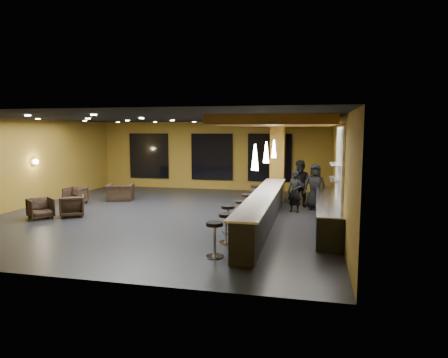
% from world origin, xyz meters
% --- Properties ---
extents(floor, '(12.00, 13.00, 0.10)m').
position_xyz_m(floor, '(0.00, 0.00, -0.05)').
color(floor, black).
rests_on(floor, ground).
extents(ceiling, '(12.00, 13.00, 0.10)m').
position_xyz_m(ceiling, '(0.00, 0.00, 3.55)').
color(ceiling, black).
extents(wall_back, '(12.00, 0.10, 3.50)m').
position_xyz_m(wall_back, '(0.00, 6.55, 1.75)').
color(wall_back, olive).
rests_on(wall_back, floor).
extents(wall_front, '(12.00, 0.10, 3.50)m').
position_xyz_m(wall_front, '(0.00, -6.55, 1.75)').
color(wall_front, olive).
rests_on(wall_front, floor).
extents(wall_left, '(0.10, 13.00, 3.50)m').
position_xyz_m(wall_left, '(-6.05, 0.00, 1.75)').
color(wall_left, olive).
rests_on(wall_left, floor).
extents(wall_right, '(0.10, 13.00, 3.50)m').
position_xyz_m(wall_right, '(6.05, 0.00, 1.75)').
color(wall_right, olive).
rests_on(wall_right, floor).
extents(wood_soffit, '(3.60, 8.00, 0.28)m').
position_xyz_m(wood_soffit, '(4.00, 1.00, 3.36)').
color(wood_soffit, brown).
rests_on(wood_soffit, ceiling).
extents(window_left, '(2.20, 0.06, 2.40)m').
position_xyz_m(window_left, '(-3.50, 6.44, 1.70)').
color(window_left, black).
rests_on(window_left, wall_back).
extents(window_center, '(2.20, 0.06, 2.40)m').
position_xyz_m(window_center, '(0.00, 6.44, 1.70)').
color(window_center, black).
rests_on(window_center, wall_back).
extents(window_right, '(2.20, 0.06, 2.40)m').
position_xyz_m(window_right, '(3.00, 6.44, 1.70)').
color(window_right, black).
rests_on(window_right, wall_back).
extents(tile_backsplash, '(0.06, 3.20, 2.40)m').
position_xyz_m(tile_backsplash, '(5.96, -1.00, 2.00)').
color(tile_backsplash, white).
rests_on(tile_backsplash, wall_right).
extents(bar_counter, '(0.60, 8.00, 1.00)m').
position_xyz_m(bar_counter, '(3.65, -1.00, 0.50)').
color(bar_counter, black).
rests_on(bar_counter, floor).
extents(bar_top, '(0.78, 8.10, 0.05)m').
position_xyz_m(bar_top, '(3.65, -1.00, 1.02)').
color(bar_top, white).
rests_on(bar_top, bar_counter).
extents(prep_counter, '(0.70, 6.00, 0.86)m').
position_xyz_m(prep_counter, '(5.65, -0.50, 0.43)').
color(prep_counter, black).
rests_on(prep_counter, floor).
extents(prep_top, '(0.72, 6.00, 0.03)m').
position_xyz_m(prep_top, '(5.65, -0.50, 0.89)').
color(prep_top, silver).
rests_on(prep_top, prep_counter).
extents(wall_shelf_lower, '(0.30, 1.50, 0.03)m').
position_xyz_m(wall_shelf_lower, '(5.82, -1.20, 1.60)').
color(wall_shelf_lower, silver).
rests_on(wall_shelf_lower, wall_right).
extents(wall_shelf_upper, '(0.30, 1.50, 0.03)m').
position_xyz_m(wall_shelf_upper, '(5.82, -1.20, 2.05)').
color(wall_shelf_upper, silver).
rests_on(wall_shelf_upper, wall_right).
extents(column, '(0.60, 0.60, 3.50)m').
position_xyz_m(column, '(3.65, 3.60, 1.75)').
color(column, olive).
rests_on(column, floor).
extents(wall_sconce, '(0.22, 0.22, 0.22)m').
position_xyz_m(wall_sconce, '(-5.88, 0.50, 1.80)').
color(wall_sconce, '#FFE5B2').
rests_on(wall_sconce, wall_left).
extents(pendant_0, '(0.20, 0.20, 0.70)m').
position_xyz_m(pendant_0, '(3.65, -3.00, 2.35)').
color(pendant_0, white).
rests_on(pendant_0, wood_soffit).
extents(pendant_1, '(0.20, 0.20, 0.70)m').
position_xyz_m(pendant_1, '(3.65, -0.50, 2.35)').
color(pendant_1, white).
rests_on(pendant_1, wood_soffit).
extents(pendant_2, '(0.20, 0.20, 0.70)m').
position_xyz_m(pendant_2, '(3.65, 2.00, 2.35)').
color(pendant_2, white).
rests_on(pendant_2, wood_soffit).
extents(staff_a, '(0.67, 0.56, 1.56)m').
position_xyz_m(staff_a, '(4.52, 1.41, 0.78)').
color(staff_a, black).
rests_on(staff_a, floor).
extents(staff_b, '(1.11, 1.00, 1.88)m').
position_xyz_m(staff_b, '(4.70, 2.55, 0.94)').
color(staff_b, black).
rests_on(staff_b, floor).
extents(staff_c, '(0.91, 0.63, 1.78)m').
position_xyz_m(staff_c, '(5.25, 2.15, 0.89)').
color(staff_c, black).
rests_on(staff_c, floor).
extents(armchair_a, '(1.09, 1.08, 0.72)m').
position_xyz_m(armchair_a, '(-4.10, -1.65, 0.36)').
color(armchair_a, black).
rests_on(armchair_a, floor).
extents(armchair_b, '(1.13, 1.13, 0.76)m').
position_xyz_m(armchair_b, '(-3.22, -1.11, 0.38)').
color(armchair_b, black).
rests_on(armchair_b, floor).
extents(armchair_c, '(0.79, 0.81, 0.71)m').
position_xyz_m(armchair_c, '(-4.50, 1.08, 0.35)').
color(armchair_c, black).
rests_on(armchair_c, floor).
extents(armchair_d, '(1.32, 1.22, 0.72)m').
position_xyz_m(armchair_d, '(-3.08, 2.30, 0.36)').
color(armchair_d, black).
rests_on(armchair_d, floor).
extents(bar_stool_0, '(0.44, 0.44, 0.87)m').
position_xyz_m(bar_stool_0, '(2.90, -4.46, 0.56)').
color(bar_stool_0, silver).
rests_on(bar_stool_0, floor).
extents(bar_stool_1, '(0.41, 0.41, 0.82)m').
position_xyz_m(bar_stool_1, '(2.90, -3.21, 0.52)').
color(bar_stool_1, silver).
rests_on(bar_stool_1, floor).
extents(bar_stool_2, '(0.43, 0.43, 0.84)m').
position_xyz_m(bar_stool_2, '(2.73, -2.18, 0.54)').
color(bar_stool_2, silver).
rests_on(bar_stool_2, floor).
extents(bar_stool_3, '(0.39, 0.39, 0.76)m').
position_xyz_m(bar_stool_3, '(2.87, -0.87, 0.49)').
color(bar_stool_3, silver).
rests_on(bar_stool_3, floor).
extents(bar_stool_4, '(0.41, 0.41, 0.82)m').
position_xyz_m(bar_stool_4, '(2.90, 0.21, 0.52)').
color(bar_stool_4, silver).
rests_on(bar_stool_4, floor).
extents(bar_stool_5, '(0.39, 0.39, 0.78)m').
position_xyz_m(bar_stool_5, '(2.94, 1.36, 0.50)').
color(bar_stool_5, silver).
rests_on(bar_stool_5, floor).
extents(bar_stool_6, '(0.43, 0.43, 0.84)m').
position_xyz_m(bar_stool_6, '(2.89, 2.35, 0.54)').
color(bar_stool_6, silver).
rests_on(bar_stool_6, floor).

